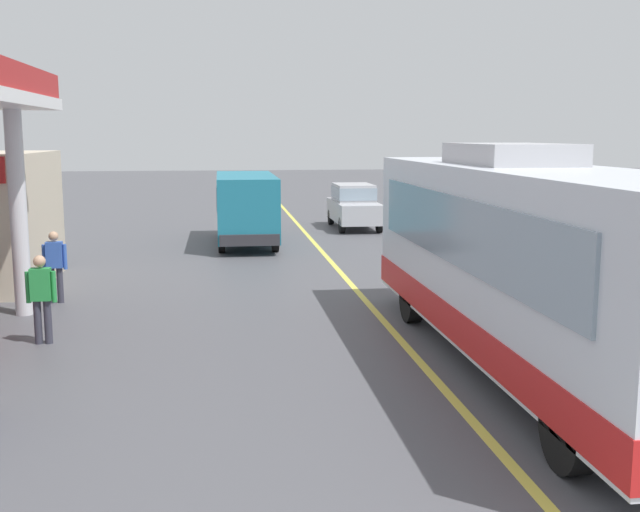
{
  "coord_description": "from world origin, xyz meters",
  "views": [
    {
      "loc": [
        -3.33,
        -3.89,
        3.83
      ],
      "look_at": [
        -1.5,
        10.0,
        1.6
      ],
      "focal_mm": 42.79,
      "sensor_mm": 36.0,
      "label": 1
    }
  ],
  "objects": [
    {
      "name": "ground",
      "position": [
        0.0,
        20.0,
        0.0
      ],
      "size": [
        120.0,
        120.0,
        0.0
      ],
      "primitive_type": "plane",
      "color": "#4C4C51"
    },
    {
      "name": "lane_divider_stripe",
      "position": [
        0.0,
        15.0,
        0.0
      ],
      "size": [
        0.16,
        50.0,
        0.01
      ],
      "primitive_type": "cube",
      "color": "#D8CC4C",
      "rests_on": "ground"
    },
    {
      "name": "coach_bus_main",
      "position": [
        1.66,
        7.82,
        1.72
      ],
      "size": [
        2.6,
        11.04,
        3.69
      ],
      "color": "silver",
      "rests_on": "ground"
    },
    {
      "name": "minibus_opposing_lane",
      "position": [
        -2.42,
        23.05,
        1.47
      ],
      "size": [
        2.04,
        6.13,
        2.44
      ],
      "color": "teal",
      "rests_on": "ground"
    },
    {
      "name": "pedestrian_near_pump",
      "position": [
        -6.62,
        10.38,
        0.93
      ],
      "size": [
        0.55,
        0.22,
        1.66
      ],
      "color": "#33333F",
      "rests_on": "ground"
    },
    {
      "name": "pedestrian_by_shop",
      "position": [
        -7.11,
        13.95,
        0.93
      ],
      "size": [
        0.55,
        0.22,
        1.66
      ],
      "color": "#33333F",
      "rests_on": "ground"
    },
    {
      "name": "car_trailing_behind_bus",
      "position": [
        2.17,
        27.09,
        1.01
      ],
      "size": [
        1.7,
        4.2,
        1.82
      ],
      "color": "#B2B2B7",
      "rests_on": "ground"
    }
  ]
}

